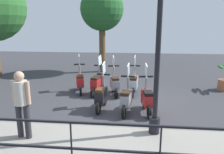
# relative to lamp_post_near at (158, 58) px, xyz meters

# --- Properties ---
(ground_plane) EXTENTS (28.00, 28.00, 0.00)m
(ground_plane) POSITION_rel_lamp_post_near_xyz_m (2.40, 0.81, -1.99)
(ground_plane) COLOR #38383D
(promenade_walkway) EXTENTS (2.20, 20.00, 0.15)m
(promenade_walkway) POSITION_rel_lamp_post_near_xyz_m (-0.75, 0.81, -1.92)
(promenade_walkway) COLOR gray
(promenade_walkway) RESTS_ON ground_plane
(fence_railing) EXTENTS (0.04, 16.03, 1.07)m
(fence_railing) POSITION_rel_lamp_post_near_xyz_m (-1.80, 0.81, -1.09)
(fence_railing) COLOR black
(fence_railing) RESTS_ON promenade_walkway
(lamp_post_near) EXTENTS (0.26, 0.90, 4.17)m
(lamp_post_near) POSITION_rel_lamp_post_near_xyz_m (0.00, 0.00, 0.00)
(lamp_post_near) COLOR black
(lamp_post_near) RESTS_ON promenade_walkway
(pedestrian_distant) EXTENTS (0.38, 0.48, 1.59)m
(pedestrian_distant) POSITION_rel_lamp_post_near_xyz_m (-0.52, 3.05, -0.91)
(pedestrian_distant) COLOR #28282D
(pedestrian_distant) RESTS_ON promenade_walkway
(tree_distant) EXTENTS (2.43, 2.43, 4.79)m
(tree_distant) POSITION_rel_lamp_post_near_xyz_m (7.62, 2.39, 1.53)
(tree_distant) COLOR brown
(tree_distant) RESTS_ON ground_plane
(scooter_near_0) EXTENTS (1.23, 0.45, 1.54)m
(scooter_near_0) POSITION_rel_lamp_post_near_xyz_m (1.56, 0.10, -1.51)
(scooter_near_0) COLOR black
(scooter_near_0) RESTS_ON ground_plane
(scooter_near_1) EXTENTS (1.23, 0.45, 1.54)m
(scooter_near_1) POSITION_rel_lamp_post_near_xyz_m (1.52, 0.74, -1.51)
(scooter_near_1) COLOR black
(scooter_near_1) RESTS_ON ground_plane
(scooter_near_2) EXTENTS (1.23, 0.44, 1.54)m
(scooter_near_2) POSITION_rel_lamp_post_near_xyz_m (1.73, 1.56, -1.51)
(scooter_near_2) COLOR black
(scooter_near_2) RESTS_ON ground_plane
(scooter_far_0) EXTENTS (1.23, 0.44, 1.54)m
(scooter_far_0) POSITION_rel_lamp_post_near_xyz_m (3.39, 0.52, -1.51)
(scooter_far_0) COLOR black
(scooter_far_0) RESTS_ON ground_plane
(scooter_far_1) EXTENTS (1.21, 0.51, 1.54)m
(scooter_far_1) POSITION_rel_lamp_post_near_xyz_m (3.27, 1.27, -1.51)
(scooter_far_1) COLOR black
(scooter_far_1) RESTS_ON ground_plane
(scooter_far_2) EXTENTS (1.22, 0.50, 1.54)m
(scooter_far_2) POSITION_rel_lamp_post_near_xyz_m (3.28, 1.97, -1.51)
(scooter_far_2) COLOR black
(scooter_far_2) RESTS_ON ground_plane
(scooter_far_3) EXTENTS (1.21, 0.53, 1.54)m
(scooter_far_3) POSITION_rel_lamp_post_near_xyz_m (3.47, 2.71, -1.51)
(scooter_far_3) COLOR black
(scooter_far_3) RESTS_ON ground_plane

